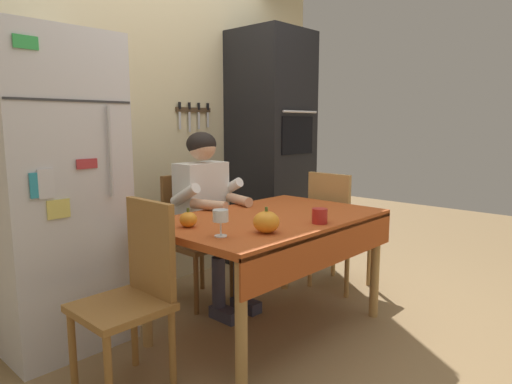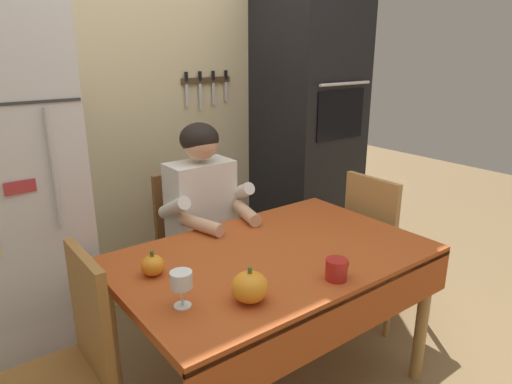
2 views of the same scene
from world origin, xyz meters
name	(u,v)px [view 2 (image 2 of 2)]	position (x,y,z in m)	size (l,w,h in m)	color
back_wall_assembly	(154,101)	(0.05, 1.35, 1.30)	(3.70, 0.13, 2.60)	beige
wall_oven	(308,131)	(1.05, 1.00, 1.05)	(0.60, 0.64, 2.10)	black
dining_table	(276,271)	(0.00, 0.08, 0.66)	(1.40, 0.90, 0.74)	tan
chair_behind_person	(192,243)	(0.01, 0.87, 0.51)	(0.40, 0.40, 0.93)	brown
seated_person	(208,216)	(0.01, 0.68, 0.74)	(0.47, 0.55, 1.25)	#38384C
chair_right_side	(379,242)	(0.90, 0.20, 0.51)	(0.40, 0.40, 0.93)	tan
chair_left_side	(68,365)	(-0.90, 0.18, 0.51)	(0.40, 0.40, 0.93)	#9E6B33
coffee_mug	(337,269)	(0.05, -0.24, 0.78)	(0.12, 0.09, 0.09)	#B2231E
wine_glass	(181,282)	(-0.54, -0.05, 0.84)	(0.08, 0.08, 0.14)	white
pumpkin_large	(153,265)	(-0.52, 0.23, 0.78)	(0.10, 0.10, 0.11)	orange
pumpkin_medium	(250,287)	(-0.33, -0.17, 0.80)	(0.14, 0.14, 0.14)	orange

